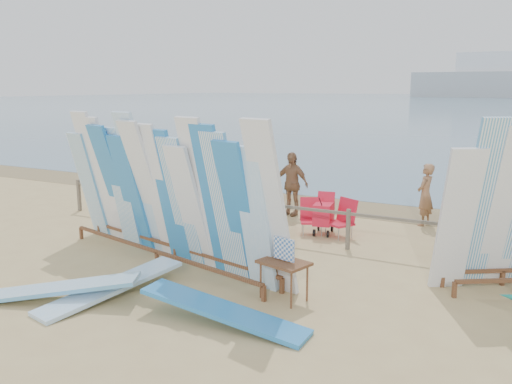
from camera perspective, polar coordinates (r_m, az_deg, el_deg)
The scene contains 20 objects.
ground at distance 10.37m, azimuth -6.54°, elevation -8.79°, with size 160.00×160.00×0.00m, color tan.
wet_sand_strip at distance 16.57m, azimuth 7.66°, elevation -1.26°, with size 40.00×2.60×0.01m, color olive.
distant_ship at distance 188.83m, azimuth 23.04°, elevation 10.75°, with size 45.00×8.00×14.00m.
fence at distance 12.67m, azimuth 1.08°, elevation -2.06°, with size 12.08×0.08×0.90m.
main_surfboard_rack at distance 10.89m, azimuth -9.61°, elevation -0.45°, with size 6.12×2.19×3.03m.
vendor_table at distance 9.13m, azimuth 2.94°, elevation -9.16°, with size 0.92×0.75×1.07m.
flat_board_e at distance 9.76m, azimuth -20.09°, elevation -10.71°, with size 0.56×2.70×0.07m, color white.
flat_board_a at distance 9.71m, azimuth -14.90°, elevation -10.50°, with size 0.56×2.70×0.07m, color #95C6EF.
flat_board_d at distance 8.40m, azimuth -3.42°, elevation -13.65°, with size 0.56×2.70×0.07m, color #277BC5.
beach_chair_left at distance 12.95m, azimuth 8.85°, elevation -3.56°, with size 0.79×0.80×0.91m.
beach_chair_right at distance 13.16m, azimuth 5.88°, elevation -3.32°, with size 0.74×0.74×0.86m.
stroller at distance 13.14m, azimuth 7.13°, elevation -2.71°, with size 0.61×0.79×0.99m.
beachgoer_7 at distance 14.43m, azimuth 17.40°, elevation -0.27°, with size 0.58×0.32×1.60m, color #8C6042.
beachgoer_extra_1 at distance 18.81m, azimuth -9.95°, elevation 3.05°, with size 1.10×0.48×1.88m, color #8C6042.
beachgoer_0 at distance 16.31m, azimuth -6.97°, elevation 1.61°, with size 0.83×0.40×1.70m, color tan.
beachgoer_8 at distance 12.16m, azimuth 21.19°, elevation -1.88°, with size 0.91×0.44×1.88m, color beige.
beachgoer_11 at distance 17.19m, azimuth -3.26°, elevation 2.04°, with size 1.51×0.49×1.63m, color beige.
beachgoer_4 at distance 14.91m, azimuth 3.74°, elevation 0.87°, with size 1.03×0.44×1.75m, color #8C6042.
beachgoer_2 at distance 14.50m, azimuth -7.49°, elevation 0.78°, with size 0.92×0.44×1.89m, color beige.
beachgoer_1 at distance 16.24m, azimuth -4.04°, elevation 1.50°, with size 0.60×0.33×1.64m, color #8C6042.
Camera 1 is at (5.57, -8.01, 3.51)m, focal length 38.00 mm.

